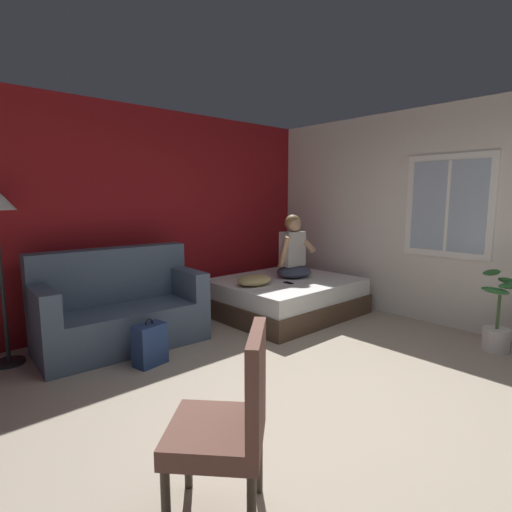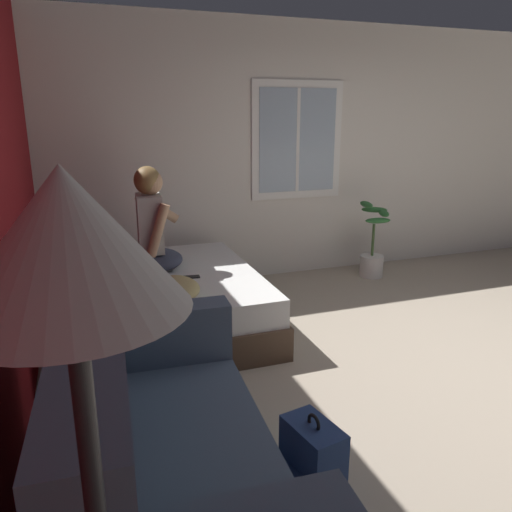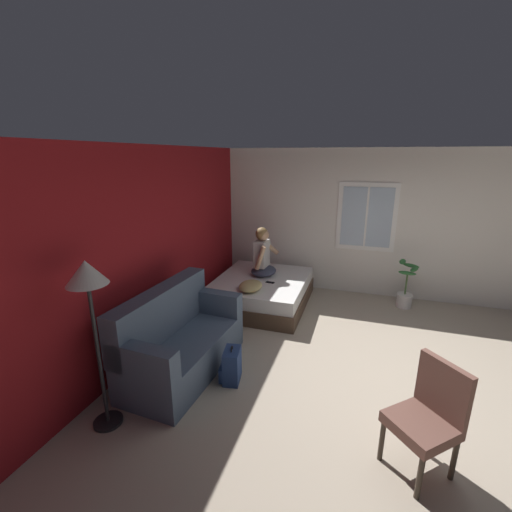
# 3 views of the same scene
# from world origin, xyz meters

# --- Properties ---
(ground_plane) EXTENTS (40.00, 40.00, 0.00)m
(ground_plane) POSITION_xyz_m (0.00, 0.00, 0.00)
(ground_plane) COLOR tan
(wall_side_with_window) EXTENTS (0.19, 7.51, 2.70)m
(wall_side_with_window) POSITION_xyz_m (2.77, 0.00, 1.35)
(wall_side_with_window) COLOR silver
(wall_side_with_window) RESTS_ON ground
(bed) EXTENTS (1.84, 1.57, 0.48)m
(bed) POSITION_xyz_m (1.62, 2.07, 0.24)
(bed) COLOR #4C3828
(bed) RESTS_ON ground
(couch) EXTENTS (1.74, 0.92, 1.04)m
(couch) POSITION_xyz_m (-0.56, 2.45, 0.39)
(couch) COLOR #47566B
(couch) RESTS_ON ground
(person_seated) EXTENTS (0.55, 0.48, 0.88)m
(person_seated) POSITION_xyz_m (1.81, 2.11, 0.84)
(person_seated) COLOR #383D51
(person_seated) RESTS_ON bed
(backpack) EXTENTS (0.33, 0.28, 0.46)m
(backpack) POSITION_xyz_m (-0.58, 1.76, 0.19)
(backpack) COLOR navy
(backpack) RESTS_ON ground
(throw_pillow) EXTENTS (0.49, 0.37, 0.14)m
(throw_pillow) POSITION_xyz_m (1.05, 2.08, 0.55)
(throw_pillow) COLOR tan
(throw_pillow) RESTS_ON bed
(cell_phone) EXTENTS (0.08, 0.15, 0.01)m
(cell_phone) POSITION_xyz_m (1.47, 1.87, 0.48)
(cell_phone) COLOR black
(cell_phone) RESTS_ON bed
(floor_lamp) EXTENTS (0.36, 0.36, 1.70)m
(floor_lamp) POSITION_xyz_m (-1.59, 2.69, 1.43)
(floor_lamp) COLOR black
(floor_lamp) RESTS_ON ground
(potted_plant) EXTENTS (0.39, 0.37, 0.85)m
(potted_plant) POSITION_xyz_m (2.26, -0.36, 0.30)
(potted_plant) COLOR silver
(potted_plant) RESTS_ON ground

